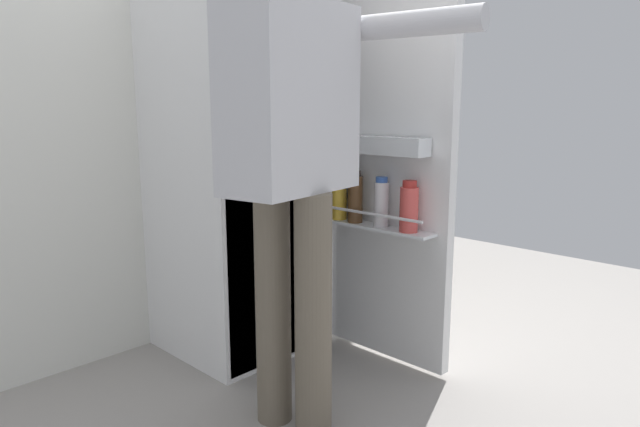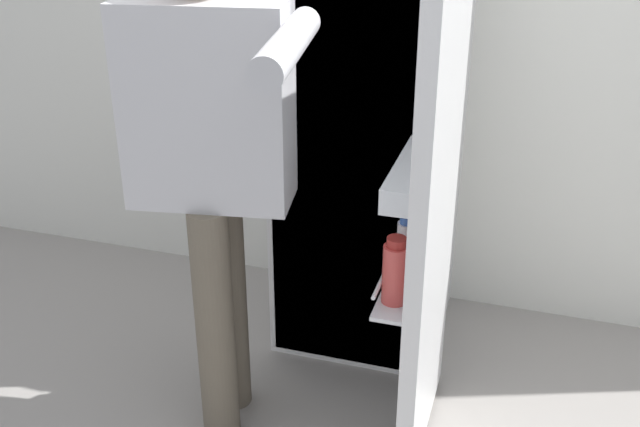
{
  "view_description": "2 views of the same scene",
  "coord_description": "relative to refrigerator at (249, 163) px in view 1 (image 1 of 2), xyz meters",
  "views": [
    {
      "loc": [
        -1.5,
        -1.41,
        1.07
      ],
      "look_at": [
        -0.03,
        0.0,
        0.68
      ],
      "focal_mm": 31.25,
      "sensor_mm": 36.0,
      "label": 1
    },
    {
      "loc": [
        0.58,
        -1.96,
        1.73
      ],
      "look_at": [
        -0.01,
        -0.06,
        0.77
      ],
      "focal_mm": 42.03,
      "sensor_mm": 36.0,
      "label": 2
    }
  ],
  "objects": [
    {
      "name": "refrigerator",
      "position": [
        0.0,
        0.0,
        0.0
      ],
      "size": [
        0.65,
        1.17,
        1.67
      ],
      "color": "white",
      "rests_on": "ground_plane"
    },
    {
      "name": "person",
      "position": [
        -0.33,
        -0.63,
        0.15
      ],
      "size": [
        0.63,
        0.72,
        1.62
      ],
      "color": "#665B4C",
      "rests_on": "ground_plane"
    },
    {
      "name": "kitchen_wall",
      "position": [
        -0.03,
        0.39,
        0.45
      ],
      "size": [
        4.4,
        0.1,
        2.56
      ],
      "primitive_type": "cube",
      "color": "silver",
      "rests_on": "ground_plane"
    },
    {
      "name": "ground_plane",
      "position": [
        -0.03,
        -0.49,
        -0.83
      ],
      "size": [
        5.18,
        5.18,
        0.0
      ],
      "primitive_type": "plane",
      "color": "gray"
    }
  ]
}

